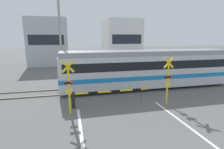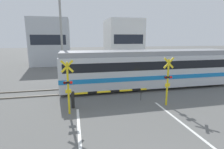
{
  "view_description": "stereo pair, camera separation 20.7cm",
  "coord_description": "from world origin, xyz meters",
  "px_view_note": "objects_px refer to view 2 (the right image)",
  "views": [
    {
      "loc": [
        -2.79,
        -2.07,
        4.1
      ],
      "look_at": [
        0.0,
        9.58,
        1.6
      ],
      "focal_mm": 28.0,
      "sensor_mm": 36.0,
      "label": 1
    },
    {
      "loc": [
        -2.59,
        -2.11,
        4.1
      ],
      "look_at": [
        0.0,
        9.58,
        1.6
      ],
      "focal_mm": 28.0,
      "sensor_mm": 36.0,
      "label": 2
    }
  ],
  "objects_px": {
    "pedestrian": "(99,65)",
    "crossing_signal_left": "(68,85)",
    "commuter_train": "(147,68)",
    "crossing_signal_right": "(168,79)",
    "crossing_barrier_far": "(115,73)",
    "crossing_barrier_near": "(97,95)"
  },
  "relations": [
    {
      "from": "crossing_barrier_far",
      "to": "crossing_signal_left",
      "type": "distance_m",
      "value": 8.3
    },
    {
      "from": "pedestrian",
      "to": "crossing_barrier_near",
      "type": "bearing_deg",
      "value": -98.89
    },
    {
      "from": "commuter_train",
      "to": "crossing_barrier_far",
      "type": "relative_size",
      "value": 2.98
    },
    {
      "from": "commuter_train",
      "to": "crossing_signal_left",
      "type": "distance_m",
      "value": 7.6
    },
    {
      "from": "crossing_barrier_near",
      "to": "crossing_signal_left",
      "type": "distance_m",
      "value": 2.05
    },
    {
      "from": "crossing_signal_right",
      "to": "crossing_barrier_far",
      "type": "bearing_deg",
      "value": 103.0
    },
    {
      "from": "crossing_barrier_near",
      "to": "pedestrian",
      "type": "xyz_separation_m",
      "value": [
        1.51,
        9.63,
        0.31
      ]
    },
    {
      "from": "commuter_train",
      "to": "crossing_signal_left",
      "type": "relative_size",
      "value": 4.76
    },
    {
      "from": "pedestrian",
      "to": "crossing_signal_right",
      "type": "bearing_deg",
      "value": -75.34
    },
    {
      "from": "crossing_barrier_near",
      "to": "crossing_barrier_far",
      "type": "distance_m",
      "value": 6.78
    },
    {
      "from": "crossing_signal_right",
      "to": "pedestrian",
      "type": "bearing_deg",
      "value": 104.66
    },
    {
      "from": "pedestrian",
      "to": "crossing_signal_left",
      "type": "bearing_deg",
      "value": -106.72
    },
    {
      "from": "crossing_barrier_near",
      "to": "crossing_barrier_far",
      "type": "bearing_deg",
      "value": 67.35
    },
    {
      "from": "crossing_barrier_near",
      "to": "commuter_train",
      "type": "bearing_deg",
      "value": 34.95
    },
    {
      "from": "crossing_barrier_near",
      "to": "crossing_signal_left",
      "type": "relative_size",
      "value": 1.6
    },
    {
      "from": "commuter_train",
      "to": "pedestrian",
      "type": "height_order",
      "value": "commuter_train"
    },
    {
      "from": "commuter_train",
      "to": "crossing_barrier_far",
      "type": "xyz_separation_m",
      "value": [
        -2.13,
        2.94,
        -0.95
      ]
    },
    {
      "from": "pedestrian",
      "to": "commuter_train",
      "type": "bearing_deg",
      "value": -62.9
    },
    {
      "from": "crossing_barrier_far",
      "to": "crossing_signal_left",
      "type": "relative_size",
      "value": 1.6
    },
    {
      "from": "crossing_barrier_far",
      "to": "commuter_train",
      "type": "bearing_deg",
      "value": -54.04
    },
    {
      "from": "crossing_signal_left",
      "to": "crossing_signal_right",
      "type": "height_order",
      "value": "same"
    },
    {
      "from": "crossing_signal_right",
      "to": "commuter_train",
      "type": "bearing_deg",
      "value": 83.1
    }
  ]
}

